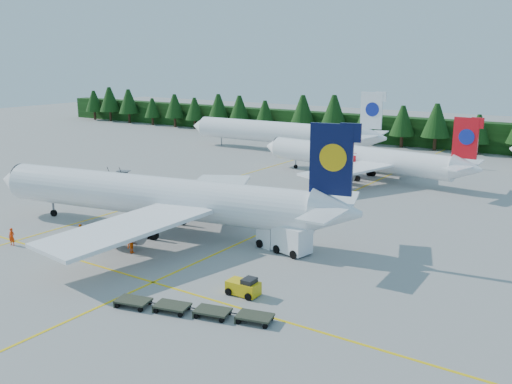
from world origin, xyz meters
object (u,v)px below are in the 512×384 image
Objects in this scene: baggage_tug at (244,287)px; airliner_red at (353,157)px; airliner_navy at (146,196)px; airstairs at (114,196)px; service_truck at (284,237)px.

airliner_red is at bearing 102.43° from baggage_tug.
airliner_navy reaches higher than airstairs.
baggage_tug is (32.19, -15.34, -0.08)m from airstairs.
baggage_tug is (2.99, -11.11, -0.69)m from service_truck.
service_truck is 11.52m from baggage_tug.
airliner_red reaches higher than baggage_tug.
airliner_navy is 39.76m from airliner_red.
airliner_navy reaches higher than airliner_red.
airliner_navy is 7.21× the size of airstairs.
baggage_tug is at bearing -49.00° from airstairs.
service_truck is (16.53, 2.36, -2.48)m from airliner_navy.
airliner_navy is 21.63m from baggage_tug.
airliner_navy is at bearing -94.78° from airliner_red.
service_truck reaches higher than baggage_tug.
airstairs is at bearing -115.79° from airliner_red.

